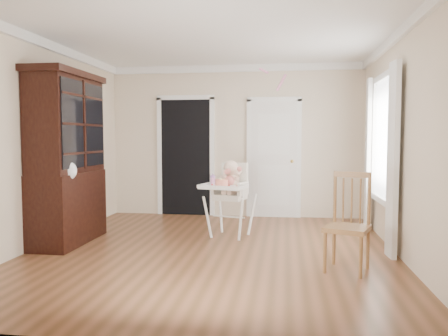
# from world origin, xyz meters

# --- Properties ---
(floor) EXTENTS (5.00, 5.00, 0.00)m
(floor) POSITION_xyz_m (0.00, 0.00, 0.00)
(floor) COLOR brown
(floor) RESTS_ON ground
(ceiling) EXTENTS (5.00, 5.00, 0.00)m
(ceiling) POSITION_xyz_m (0.00, 0.00, 2.70)
(ceiling) COLOR white
(ceiling) RESTS_ON wall_back
(wall_back) EXTENTS (4.50, 0.00, 4.50)m
(wall_back) POSITION_xyz_m (0.00, 2.50, 1.35)
(wall_back) COLOR beige
(wall_back) RESTS_ON floor
(wall_left) EXTENTS (0.00, 5.00, 5.00)m
(wall_left) POSITION_xyz_m (-2.25, 0.00, 1.35)
(wall_left) COLOR beige
(wall_left) RESTS_ON floor
(wall_right) EXTENTS (0.00, 5.00, 5.00)m
(wall_right) POSITION_xyz_m (2.25, 0.00, 1.35)
(wall_right) COLOR beige
(wall_right) RESTS_ON floor
(crown_molding) EXTENTS (4.50, 5.00, 0.12)m
(crown_molding) POSITION_xyz_m (0.00, 0.00, 2.64)
(crown_molding) COLOR white
(crown_molding) RESTS_ON ceiling
(doorway) EXTENTS (1.06, 0.05, 2.22)m
(doorway) POSITION_xyz_m (-0.90, 2.48, 1.11)
(doorway) COLOR black
(doorway) RESTS_ON wall_back
(closet_door) EXTENTS (0.96, 0.09, 2.13)m
(closet_door) POSITION_xyz_m (0.70, 2.48, 1.02)
(closet_door) COLOR white
(closet_door) RESTS_ON wall_back
(window_right) EXTENTS (0.13, 1.84, 2.30)m
(window_right) POSITION_xyz_m (2.18, 0.80, 1.29)
(window_right) COLOR white
(window_right) RESTS_ON wall_right
(high_chair) EXTENTS (0.78, 0.89, 1.08)m
(high_chair) POSITION_xyz_m (0.12, 0.84, 0.66)
(high_chair) COLOR white
(high_chair) RESTS_ON floor
(baby) EXTENTS (0.31, 0.29, 0.51)m
(baby) POSITION_xyz_m (0.13, 0.86, 0.83)
(baby) COLOR beige
(baby) RESTS_ON high_chair
(cake) EXTENTS (0.23, 0.23, 0.11)m
(cake) POSITION_xyz_m (0.04, 0.56, 0.80)
(cake) COLOR silver
(cake) RESTS_ON high_chair
(sippy_cup) EXTENTS (0.07, 0.07, 0.17)m
(sippy_cup) POSITION_xyz_m (-0.11, 0.75, 0.82)
(sippy_cup) COLOR pink
(sippy_cup) RESTS_ON high_chair
(china_cabinet) EXTENTS (0.60, 1.35, 2.28)m
(china_cabinet) POSITION_xyz_m (-1.99, 0.17, 1.14)
(china_cabinet) COLOR black
(china_cabinet) RESTS_ON floor
(dining_chair) EXTENTS (0.55, 0.55, 1.05)m
(dining_chair) POSITION_xyz_m (1.57, -0.58, 0.49)
(dining_chair) COLOR brown
(dining_chair) RESTS_ON floor
(streamer) EXTENTS (0.16, 0.48, 0.15)m
(streamer) POSITION_xyz_m (0.59, 0.94, 2.36)
(streamer) COLOR pink
(streamer) RESTS_ON ceiling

